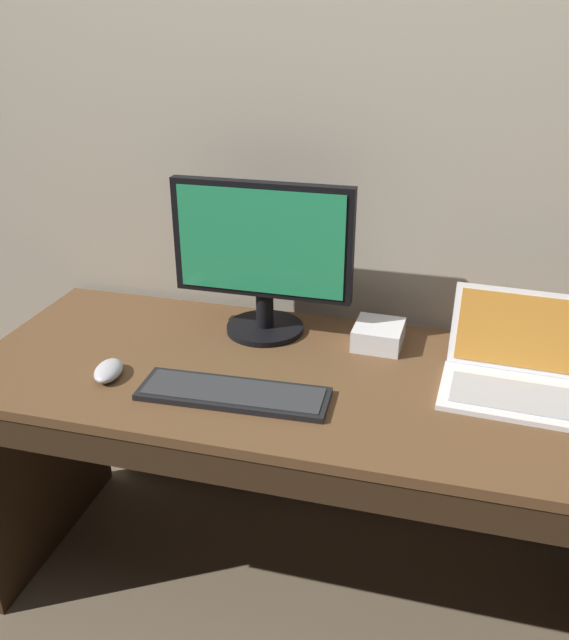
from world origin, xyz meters
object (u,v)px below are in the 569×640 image
at_px(computer_mouse, 108,371).
at_px(external_drive_box, 378,335).
at_px(wired_keyboard, 234,394).
at_px(external_monitor, 262,254).
at_px(laptop_white, 512,368).

xyz_separation_m(computer_mouse, external_drive_box, (0.62, 0.34, 0.01)).
bearing_deg(wired_keyboard, computer_mouse, 178.52).
height_order(external_monitor, computer_mouse, external_monitor).
distance_m(laptop_white, external_monitor, 0.69).
height_order(laptop_white, external_monitor, external_monitor).
height_order(wired_keyboard, external_drive_box, external_drive_box).
height_order(laptop_white, wired_keyboard, laptop_white).
bearing_deg(computer_mouse, wired_keyboard, -14.15).
xyz_separation_m(laptop_white, external_drive_box, (-0.34, 0.13, -0.02)).
bearing_deg(external_monitor, wired_keyboard, -85.31).
distance_m(laptop_white, external_drive_box, 0.36).
xyz_separation_m(laptop_white, external_monitor, (-0.66, 0.12, 0.19)).
height_order(wired_keyboard, computer_mouse, computer_mouse).
relative_size(wired_keyboard, external_drive_box, 3.31).
distance_m(wired_keyboard, computer_mouse, 0.33).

